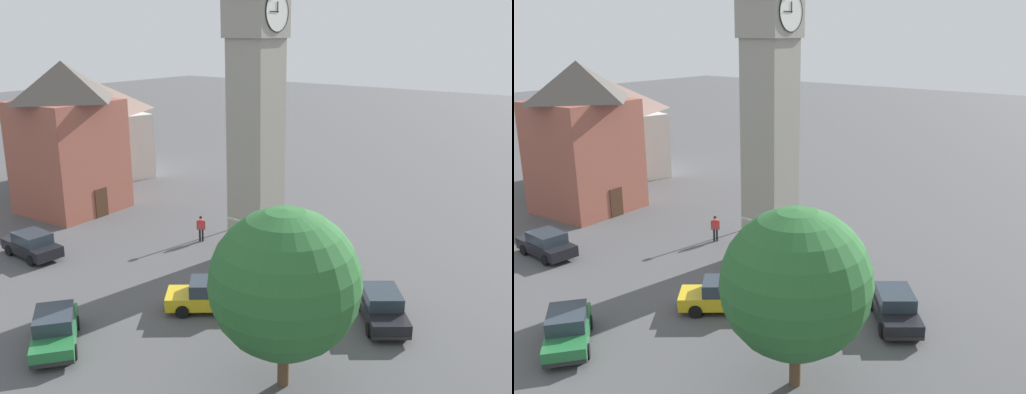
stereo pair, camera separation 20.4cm
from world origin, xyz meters
TOP-DOWN VIEW (x-y plane):
  - ground_plane at (0.00, 0.00)m, footprint 200.00×200.00m
  - clock_tower at (0.00, 0.00)m, footprint 3.61×3.61m
  - car_blue_kerb at (2.95, 9.44)m, footprint 4.31×3.84m
  - car_silver_kerb at (13.18, -0.75)m, footprint 3.88×4.29m
  - car_red_corner at (6.77, 2.35)m, footprint 3.87×4.29m
  - car_white_side at (8.14, -10.47)m, footprint 1.95×4.20m
  - pedestrian at (0.20, -4.21)m, footprint 0.40×0.44m
  - tree at (9.62, 8.52)m, footprint 5.60×5.60m
  - building_shop_left at (-5.62, -23.33)m, footprint 11.68×10.12m
  - building_corner_back at (1.02, -16.35)m, footprint 7.02×6.84m
  - lamp_post at (-3.29, -3.99)m, footprint 0.36×0.36m

SIDE VIEW (x-z plane):
  - ground_plane at x=0.00m, z-range 0.00..0.00m
  - car_blue_kerb at x=2.95m, z-range 0.00..1.53m
  - car_silver_kerb at x=13.18m, z-range 0.00..1.53m
  - car_red_corner at x=6.77m, z-range 0.00..1.53m
  - car_white_side at x=8.14m, z-range 0.00..1.53m
  - pedestrian at x=0.20m, z-range 0.16..1.86m
  - lamp_post at x=-3.29m, z-range 0.85..5.85m
  - tree at x=9.62m, z-range 0.69..7.69m
  - building_shop_left at x=-5.62m, z-range 0.11..9.31m
  - building_corner_back at x=1.02m, z-range 0.10..11.01m
  - clock_tower at x=0.00m, z-range 1.89..23.85m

